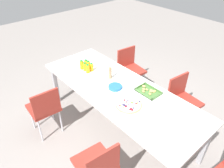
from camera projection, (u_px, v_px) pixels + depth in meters
The scene contains 17 objects.
ground_plane at pixel (118, 127), 3.36m from camera, with size 12.00×12.00×0.00m, color gray.
party_table at pixel (118, 92), 2.96m from camera, with size 2.53×0.93×0.76m.
chair_far_right at pixel (182, 98), 3.17m from camera, with size 0.44×0.44×0.83m.
chair_near_left at pixel (45, 107), 2.99m from camera, with size 0.42×0.42×0.83m.
chair_far_left at pixel (130, 67), 3.92m from camera, with size 0.45×0.45×0.83m.
chair_near_right at pixel (98, 165), 2.24m from camera, with size 0.44×0.44×0.83m.
juice_bottle_0 at pixel (82, 65), 3.32m from camera, with size 0.06×0.06×0.15m.
juice_bottle_1 at pixel (85, 67), 3.28m from camera, with size 0.06×0.06×0.14m.
juice_bottle_2 at pixel (88, 69), 3.23m from camera, with size 0.06×0.06×0.14m.
juice_bottle_3 at pixel (86, 64), 3.37m from camera, with size 0.06×0.06×0.13m.
juice_bottle_4 at pixel (88, 65), 3.32m from camera, with size 0.06×0.06×0.14m.
juice_bottle_5 at pixel (92, 67), 3.28m from camera, with size 0.05×0.05×0.13m.
fruit_pizza at pixel (129, 105), 2.63m from camera, with size 0.33×0.33×0.05m.
snack_tray at pixel (148, 91), 2.85m from camera, with size 0.31×0.22×0.04m.
plate_stack at pixel (115, 87), 2.92m from camera, with size 0.19×0.19×0.03m.
napkin_stack at pixel (186, 118), 2.44m from camera, with size 0.15×0.15×0.02m, color white.
cardboard_tube at pixel (110, 73), 3.08m from camera, with size 0.04×0.04×0.19m, color #9E7A56.
Camera 1 is at (1.72, -1.62, 2.49)m, focal length 34.11 mm.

